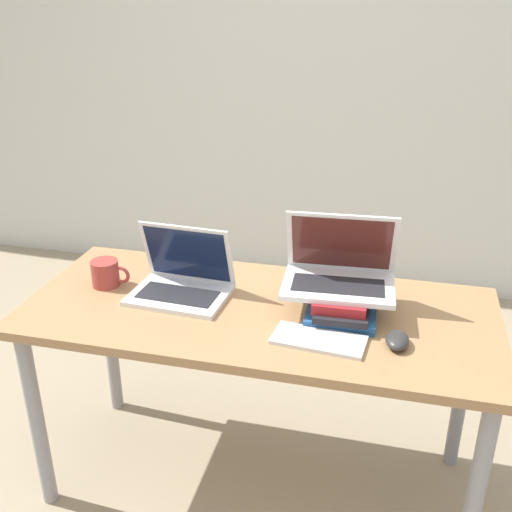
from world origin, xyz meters
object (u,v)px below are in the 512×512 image
object	(u,v)px
mouse	(397,340)
mug	(106,273)
laptop_left	(182,281)
laptop_on_books	(339,271)
book_stack	(342,304)
wireless_keyboard	(319,340)

from	to	relation	value
mouse	mug	world-z (taller)	mug
laptop_left	laptop_on_books	world-z (taller)	laptop_on_books
laptop_on_books	book_stack	bearing A→B (deg)	-66.56
laptop_on_books	wireless_keyboard	distance (m)	0.25
wireless_keyboard	mug	bearing A→B (deg)	166.49
wireless_keyboard	mug	size ratio (longest dim) A/B	2.03
wireless_keyboard	mouse	distance (m)	0.22
laptop_left	book_stack	bearing A→B (deg)	-0.89
laptop_on_books	wireless_keyboard	world-z (taller)	laptop_on_books
laptop_on_books	mug	xyz separation A→B (m)	(-0.78, -0.04, -0.08)
book_stack	laptop_on_books	size ratio (longest dim) A/B	0.77
wireless_keyboard	book_stack	bearing A→B (deg)	75.89
laptop_left	book_stack	xyz separation A→B (m)	(0.52, -0.01, -0.01)
wireless_keyboard	mouse	xyz separation A→B (m)	(0.22, 0.03, 0.01)
book_stack	mug	distance (m)	0.80
laptop_left	laptop_on_books	bearing A→B (deg)	3.75
book_stack	wireless_keyboard	bearing A→B (deg)	-104.11
laptop_left	wireless_keyboard	xyz separation A→B (m)	(0.48, -0.18, -0.04)
wireless_keyboard	mouse	bearing A→B (deg)	8.38
laptop_on_books	wireless_keyboard	xyz separation A→B (m)	(-0.03, -0.22, -0.12)
book_stack	mouse	xyz separation A→B (m)	(0.17, -0.14, -0.02)
book_stack	mouse	distance (m)	0.23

